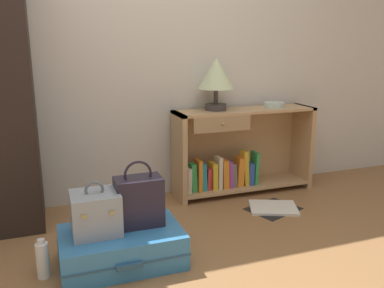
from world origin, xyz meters
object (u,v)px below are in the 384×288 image
at_px(bookshelf, 237,153).
at_px(bottle, 43,260).
at_px(handbag, 139,201).
at_px(open_book_on_floor, 273,208).
at_px(table_lamp, 216,76).
at_px(bowl, 274,105).
at_px(suitcase_large, 122,247).
at_px(train_case, 96,213).

bearing_deg(bookshelf, bottle, -151.60).
xyz_separation_m(handbag, open_book_on_floor, (1.12, 0.35, -0.34)).
bearing_deg(handbag, open_book_on_floor, 17.26).
xyz_separation_m(table_lamp, open_book_on_floor, (0.29, -0.47, -0.98)).
height_order(bowl, suitcase_large, bowl).
bearing_deg(handbag, train_case, -174.70).
bearing_deg(train_case, bottle, -175.61).
bearing_deg(table_lamp, bottle, -147.86).
xyz_separation_m(bookshelf, bowl, (0.33, -0.01, 0.40)).
xyz_separation_m(table_lamp, train_case, (-1.08, -0.84, -0.67)).
relative_size(suitcase_large, train_case, 2.25).
height_order(table_lamp, bottle, table_lamp).
relative_size(bookshelf, handbag, 3.07).
relative_size(bowl, bottle, 0.77).
xyz_separation_m(table_lamp, handbag, (-0.83, -0.82, -0.64)).
height_order(handbag, bottle, handbag).
distance_m(bowl, train_case, 1.85).
relative_size(handbag, open_book_on_floor, 0.87).
relative_size(bowl, handbag, 0.44).
xyz_separation_m(table_lamp, bottle, (-1.37, -0.86, -0.88)).
bearing_deg(table_lamp, open_book_on_floor, -58.32).
bearing_deg(train_case, table_lamp, 37.92).
height_order(table_lamp, bowl, table_lamp).
distance_m(table_lamp, bottle, 1.85).
xyz_separation_m(bowl, open_book_on_floor, (-0.24, -0.44, -0.72)).
distance_m(table_lamp, bowl, 0.58).
relative_size(bookshelf, train_case, 3.89).
bearing_deg(train_case, handbag, 5.30).
distance_m(table_lamp, handbag, 1.33).
distance_m(bookshelf, train_case, 1.52).
height_order(suitcase_large, handbag, handbag).
xyz_separation_m(handbag, bottle, (-0.54, -0.05, -0.25)).
distance_m(bowl, bottle, 2.17).
xyz_separation_m(bowl, bottle, (-1.90, -0.84, -0.63)).
bearing_deg(open_book_on_floor, bottle, -166.70).
bearing_deg(open_book_on_floor, bowl, 62.00).
bearing_deg(bookshelf, bowl, -1.96).
xyz_separation_m(suitcase_large, train_case, (-0.13, 0.02, 0.22)).
xyz_separation_m(table_lamp, bowl, (0.53, -0.02, -0.25)).
height_order(table_lamp, train_case, table_lamp).
bearing_deg(train_case, open_book_on_floor, 15.16).
bearing_deg(bowl, bookshelf, 178.04).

